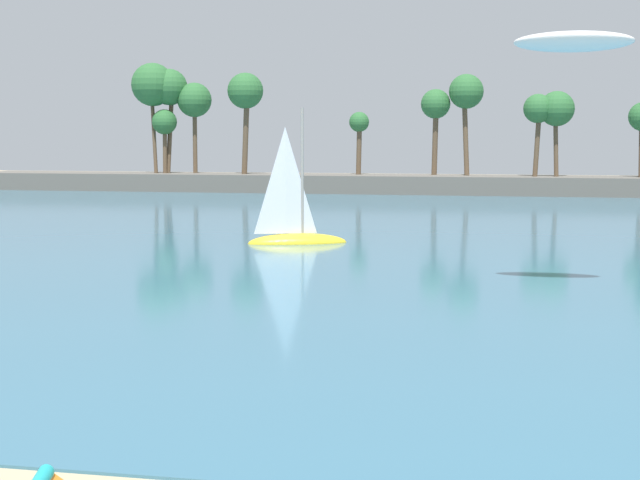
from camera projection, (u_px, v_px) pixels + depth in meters
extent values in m
cube|color=#386B84|center=(442.00, 209.00, 71.97)|extent=(220.00, 115.98, 0.06)
cube|color=#605B54|center=(454.00, 185.00, 89.41)|extent=(97.09, 6.00, 1.80)
cylinder|color=brown|center=(154.00, 129.00, 94.63)|extent=(0.83, 0.67, 8.96)
sphere|color=#2D6633|center=(153.00, 85.00, 94.12)|extent=(4.36, 4.36, 4.36)
cylinder|color=brown|center=(165.00, 148.00, 94.43)|extent=(0.51, 0.53, 5.20)
sphere|color=#2D6633|center=(164.00, 122.00, 94.13)|extent=(2.54, 2.54, 2.54)
cylinder|color=brown|center=(359.00, 148.00, 91.35)|extent=(0.61, 0.69, 5.17)
sphere|color=#2D6633|center=(359.00, 122.00, 91.06)|extent=(1.97, 1.97, 1.97)
cylinder|color=brown|center=(465.00, 134.00, 89.29)|extent=(0.88, 0.65, 8.04)
sphere|color=#2D6633|center=(466.00, 91.00, 88.84)|extent=(3.31, 3.31, 3.31)
cylinder|color=brown|center=(195.00, 137.00, 94.67)|extent=(0.51, 0.60, 7.42)
sphere|color=#2D6633|center=(194.00, 100.00, 94.25)|extent=(3.49, 3.49, 3.49)
cylinder|color=brown|center=(246.00, 133.00, 92.18)|extent=(1.02, 0.93, 8.25)
sphere|color=#2D6633|center=(245.00, 91.00, 91.71)|extent=(3.54, 3.54, 3.54)
cylinder|color=brown|center=(556.00, 143.00, 86.98)|extent=(0.67, 0.49, 6.34)
sphere|color=#2D6633|center=(557.00, 109.00, 86.62)|extent=(3.28, 3.28, 3.28)
cylinder|color=brown|center=(537.00, 143.00, 86.98)|extent=(0.71, 0.65, 6.36)
sphere|color=#2D6633|center=(538.00, 108.00, 86.62)|extent=(2.72, 2.72, 2.72)
cylinder|color=brown|center=(170.00, 130.00, 94.76)|extent=(0.86, 0.94, 8.72)
sphere|color=#2D6633|center=(169.00, 87.00, 94.27)|extent=(3.68, 3.68, 3.68)
cylinder|color=brown|center=(435.00, 140.00, 90.29)|extent=(0.66, 0.88, 6.89)
sphere|color=#2D6633|center=(436.00, 104.00, 89.90)|extent=(2.85, 2.85, 2.85)
ellipsoid|color=yellow|center=(297.00, 243.00, 49.00)|extent=(5.46, 3.27, 1.05)
cylinder|color=gray|center=(302.00, 171.00, 48.61)|extent=(0.16, 0.16, 6.55)
pyramid|color=silver|center=(285.00, 180.00, 48.53)|extent=(2.27, 0.96, 5.57)
ellipsoid|color=white|center=(574.00, 42.00, 32.70)|extent=(4.18, 1.59, 0.96)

